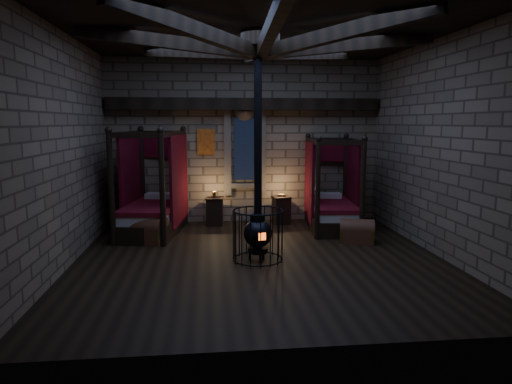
{
  "coord_description": "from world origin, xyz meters",
  "views": [
    {
      "loc": [
        -0.97,
        -8.38,
        2.59
      ],
      "look_at": [
        -0.01,
        0.6,
        1.21
      ],
      "focal_mm": 32.0,
      "sensor_mm": 36.0,
      "label": 1
    }
  ],
  "objects": [
    {
      "name": "stove",
      "position": [
        -0.05,
        -0.09,
        0.6
      ],
      "size": [
        0.96,
        0.96,
        4.05
      ],
      "rotation": [
        0.0,
        0.0,
        0.2
      ],
      "color": "black",
      "rests_on": "ground"
    },
    {
      "name": "trunk_right",
      "position": [
        2.24,
        0.99,
        0.24
      ],
      "size": [
        0.82,
        0.65,
        0.53
      ],
      "rotation": [
        0.0,
        0.0,
        -0.29
      ],
      "color": "brown",
      "rests_on": "ground"
    },
    {
      "name": "trunk_left",
      "position": [
        -2.31,
        1.45,
        0.28
      ],
      "size": [
        0.99,
        0.83,
        0.63
      ],
      "rotation": [
        0.0,
        0.0,
        -0.41
      ],
      "color": "brown",
      "rests_on": "ground"
    },
    {
      "name": "nightstand_left",
      "position": [
        -0.81,
        3.02,
        0.37
      ],
      "size": [
        0.49,
        0.47,
        0.87
      ],
      "rotation": [
        0.0,
        0.0,
        -0.11
      ],
      "color": "black",
      "rests_on": "ground"
    },
    {
      "name": "nightstand_right",
      "position": [
        0.9,
        3.03,
        0.36
      ],
      "size": [
        0.5,
        0.49,
        0.77
      ],
      "rotation": [
        0.0,
        0.0,
        0.17
      ],
      "color": "black",
      "rests_on": "ground"
    },
    {
      "name": "room",
      "position": [
        -0.0,
        0.09,
        3.74
      ],
      "size": [
        7.02,
        7.02,
        4.29
      ],
      "color": "black",
      "rests_on": "ground"
    },
    {
      "name": "bed_left",
      "position": [
        -2.26,
        2.4,
        0.59
      ],
      "size": [
        1.56,
        2.44,
        2.39
      ],
      "rotation": [
        0.0,
        0.0,
        -0.16
      ],
      "color": "black",
      "rests_on": "ground"
    },
    {
      "name": "bed_right",
      "position": [
        2.05,
        2.4,
        0.54
      ],
      "size": [
        1.32,
        2.21,
        2.2
      ],
      "rotation": [
        0.0,
        0.0,
        -0.1
      ],
      "color": "black",
      "rests_on": "ground"
    }
  ]
}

